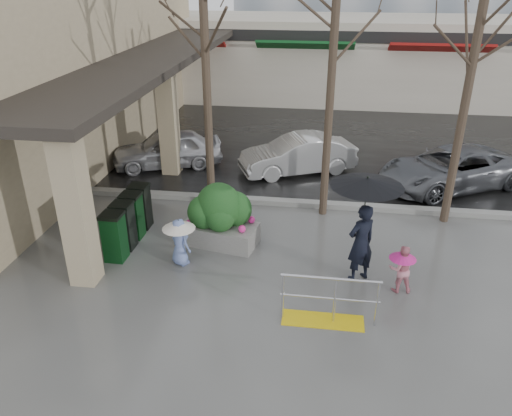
% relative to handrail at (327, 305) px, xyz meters
% --- Properties ---
extents(ground, '(120.00, 120.00, 0.00)m').
position_rel_handrail_xyz_m(ground, '(-1.36, 1.20, -0.38)').
color(ground, '#51514F').
rests_on(ground, ground).
extents(street_asphalt, '(120.00, 36.00, 0.01)m').
position_rel_handrail_xyz_m(street_asphalt, '(-1.36, 23.20, -0.37)').
color(street_asphalt, black).
rests_on(street_asphalt, ground).
extents(curb, '(120.00, 0.30, 0.15)m').
position_rel_handrail_xyz_m(curb, '(-1.36, 5.20, -0.30)').
color(curb, gray).
rests_on(curb, ground).
extents(near_building, '(6.00, 18.00, 8.00)m').
position_rel_handrail_xyz_m(near_building, '(-10.36, 9.20, 3.62)').
color(near_building, tan).
rests_on(near_building, ground).
extents(canopy_slab, '(2.80, 18.00, 0.25)m').
position_rel_handrail_xyz_m(canopy_slab, '(-6.16, 9.20, 3.25)').
color(canopy_slab, '#2D2823').
rests_on(canopy_slab, pillar_front).
extents(pillar_front, '(0.55, 0.55, 3.50)m').
position_rel_handrail_xyz_m(pillar_front, '(-5.26, 0.70, 1.37)').
color(pillar_front, tan).
rests_on(pillar_front, ground).
extents(pillar_back, '(0.55, 0.55, 3.50)m').
position_rel_handrail_xyz_m(pillar_back, '(-5.26, 7.20, 1.37)').
color(pillar_back, tan).
rests_on(pillar_back, ground).
extents(storefront_row, '(34.00, 6.74, 4.00)m').
position_rel_handrail_xyz_m(storefront_row, '(0.64, 19.17, 1.64)').
color(storefront_row, beige).
rests_on(storefront_row, ground).
extents(handrail, '(1.90, 0.50, 1.03)m').
position_rel_handrail_xyz_m(handrail, '(0.00, 0.00, 0.00)').
color(handrail, yellow).
rests_on(handrail, ground).
extents(tree_west, '(3.20, 3.20, 6.80)m').
position_rel_handrail_xyz_m(tree_west, '(-3.36, 4.80, 4.71)').
color(tree_west, '#382B21').
rests_on(tree_west, ground).
extents(tree_midwest, '(3.20, 3.20, 7.00)m').
position_rel_handrail_xyz_m(tree_midwest, '(-0.16, 4.80, 4.86)').
color(tree_midwest, '#382B21').
rests_on(tree_midwest, ground).
extents(tree_mideast, '(3.20, 3.20, 6.50)m').
position_rel_handrail_xyz_m(tree_mideast, '(3.14, 4.80, 4.48)').
color(tree_mideast, '#382B21').
rests_on(tree_mideast, ground).
extents(woman, '(1.52, 1.52, 2.47)m').
position_rel_handrail_xyz_m(woman, '(0.67, 1.60, 1.16)').
color(woman, black).
rests_on(woman, ground).
extents(child_pink, '(0.57, 0.57, 1.08)m').
position_rel_handrail_xyz_m(child_pink, '(1.53, 1.27, 0.23)').
color(child_pink, pink).
rests_on(child_pink, ground).
extents(child_blue, '(0.76, 0.76, 1.15)m').
position_rel_handrail_xyz_m(child_blue, '(-3.39, 1.67, 0.33)').
color(child_blue, '#7086C8').
rests_on(child_blue, ground).
extents(planter, '(1.99, 1.27, 1.61)m').
position_rel_handrail_xyz_m(planter, '(-2.68, 2.76, 0.39)').
color(planter, gray).
rests_on(planter, ground).
extents(news_boxes, '(0.53, 2.16, 1.20)m').
position_rel_handrail_xyz_m(news_boxes, '(-4.94, 2.48, 0.23)').
color(news_boxes, '#0D3A16').
rests_on(news_boxes, ground).
extents(car_a, '(3.98, 2.69, 1.26)m').
position_rel_handrail_xyz_m(car_a, '(-5.57, 7.76, 0.25)').
color(car_a, silver).
rests_on(car_a, ground).
extents(car_b, '(4.03, 2.79, 1.26)m').
position_rel_handrail_xyz_m(car_b, '(-1.08, 7.81, 0.25)').
color(car_b, silver).
rests_on(car_b, ground).
extents(car_c, '(4.98, 3.98, 1.26)m').
position_rel_handrail_xyz_m(car_c, '(3.71, 7.22, 0.25)').
color(car_c, slate).
rests_on(car_c, ground).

